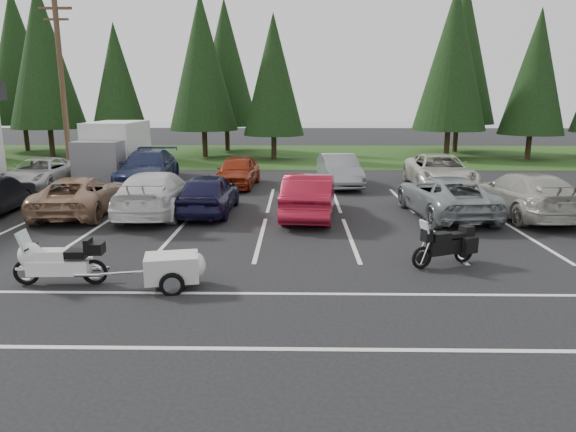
{
  "coord_description": "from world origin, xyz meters",
  "views": [
    {
      "loc": [
        1.58,
        -13.86,
        4.1
      ],
      "look_at": [
        1.35,
        -0.5,
        1.03
      ],
      "focal_mm": 32.0,
      "sensor_mm": 36.0,
      "label": 1
    }
  ],
  "objects_px": {
    "car_near_3": "(156,193)",
    "car_near_5": "(309,195)",
    "utility_pole": "(62,86)",
    "car_far_3": "(339,170)",
    "car_near_7": "(524,194)",
    "touring_motorcycle": "(59,257)",
    "box_truck": "(111,151)",
    "adventure_motorcycle": "(444,242)",
    "car_far_4": "(440,172)",
    "car_near_2": "(80,195)",
    "cargo_trailer": "(172,271)",
    "car_far_2": "(238,171)",
    "car_far_0": "(40,173)",
    "car_near_6": "(445,196)",
    "car_far_1": "(148,168)",
    "car_near_4": "(209,193)"
  },
  "relations": [
    {
      "from": "car_near_3",
      "to": "car_near_5",
      "type": "relative_size",
      "value": 1.14
    },
    {
      "from": "utility_pole",
      "to": "car_near_3",
      "type": "height_order",
      "value": "utility_pole"
    },
    {
      "from": "car_far_3",
      "to": "car_near_7",
      "type": "bearing_deg",
      "value": -51.73
    },
    {
      "from": "car_near_3",
      "to": "touring_motorcycle",
      "type": "relative_size",
      "value": 2.32
    },
    {
      "from": "car_near_3",
      "to": "touring_motorcycle",
      "type": "distance_m",
      "value": 7.24
    },
    {
      "from": "box_truck",
      "to": "adventure_motorcycle",
      "type": "relative_size",
      "value": 2.73
    },
    {
      "from": "car_far_4",
      "to": "touring_motorcycle",
      "type": "height_order",
      "value": "car_far_4"
    },
    {
      "from": "utility_pole",
      "to": "car_near_2",
      "type": "bearing_deg",
      "value": -64.28
    },
    {
      "from": "car_near_3",
      "to": "car_far_3",
      "type": "bearing_deg",
      "value": -139.13
    },
    {
      "from": "touring_motorcycle",
      "to": "cargo_trailer",
      "type": "xyz_separation_m",
      "value": [
        2.56,
        -0.15,
        -0.26
      ]
    },
    {
      "from": "car_near_2",
      "to": "car_far_2",
      "type": "xyz_separation_m",
      "value": [
        5.02,
        6.01,
        0.04
      ]
    },
    {
      "from": "car_far_3",
      "to": "car_far_2",
      "type": "bearing_deg",
      "value": 176.99
    },
    {
      "from": "car_near_3",
      "to": "car_near_5",
      "type": "height_order",
      "value": "car_near_3"
    },
    {
      "from": "utility_pole",
      "to": "box_truck",
      "type": "relative_size",
      "value": 1.61
    },
    {
      "from": "car_near_2",
      "to": "car_far_4",
      "type": "xyz_separation_m",
      "value": [
        14.47,
        5.68,
        0.09
      ]
    },
    {
      "from": "car_near_7",
      "to": "adventure_motorcycle",
      "type": "height_order",
      "value": "car_near_7"
    },
    {
      "from": "utility_pole",
      "to": "box_truck",
      "type": "height_order",
      "value": "utility_pole"
    },
    {
      "from": "car_near_3",
      "to": "car_far_0",
      "type": "distance_m",
      "value": 8.93
    },
    {
      "from": "car_near_6",
      "to": "car_far_3",
      "type": "bearing_deg",
      "value": -68.02
    },
    {
      "from": "box_truck",
      "to": "car_far_0",
      "type": "distance_m",
      "value": 3.74
    },
    {
      "from": "box_truck",
      "to": "car_near_7",
      "type": "distance_m",
      "value": 19.54
    },
    {
      "from": "car_far_1",
      "to": "car_near_3",
      "type": "bearing_deg",
      "value": -75.52
    },
    {
      "from": "car_near_5",
      "to": "car_far_3",
      "type": "distance_m",
      "value": 6.78
    },
    {
      "from": "car_near_7",
      "to": "touring_motorcycle",
      "type": "relative_size",
      "value": 2.33
    },
    {
      "from": "car_far_2",
      "to": "car_near_4",
      "type": "bearing_deg",
      "value": -89.67
    },
    {
      "from": "car_far_0",
      "to": "adventure_motorcycle",
      "type": "height_order",
      "value": "car_far_0"
    },
    {
      "from": "car_near_2",
      "to": "touring_motorcycle",
      "type": "relative_size",
      "value": 2.14
    },
    {
      "from": "utility_pole",
      "to": "touring_motorcycle",
      "type": "relative_size",
      "value": 3.88
    },
    {
      "from": "utility_pole",
      "to": "car_near_4",
      "type": "height_order",
      "value": "utility_pole"
    },
    {
      "from": "car_near_4",
      "to": "car_near_5",
      "type": "height_order",
      "value": "car_near_5"
    },
    {
      "from": "car_far_3",
      "to": "adventure_motorcycle",
      "type": "relative_size",
      "value": 2.23
    },
    {
      "from": "cargo_trailer",
      "to": "car_far_4",
      "type": "bearing_deg",
      "value": 42.36
    },
    {
      "from": "utility_pole",
      "to": "touring_motorcycle",
      "type": "height_order",
      "value": "utility_pole"
    },
    {
      "from": "car_far_3",
      "to": "cargo_trailer",
      "type": "relative_size",
      "value": 2.74
    },
    {
      "from": "car_near_6",
      "to": "car_far_2",
      "type": "height_order",
      "value": "car_far_2"
    },
    {
      "from": "box_truck",
      "to": "car_near_6",
      "type": "bearing_deg",
      "value": -29.38
    },
    {
      "from": "car_near_7",
      "to": "touring_motorcycle",
      "type": "height_order",
      "value": "car_near_7"
    },
    {
      "from": "car_far_0",
      "to": "car_far_3",
      "type": "relative_size",
      "value": 1.08
    },
    {
      "from": "car_near_3",
      "to": "car_near_6",
      "type": "distance_m",
      "value": 10.34
    },
    {
      "from": "car_near_5",
      "to": "car_far_2",
      "type": "distance_m",
      "value": 7.15
    },
    {
      "from": "box_truck",
      "to": "car_near_6",
      "type": "distance_m",
      "value": 17.08
    },
    {
      "from": "box_truck",
      "to": "car_far_2",
      "type": "height_order",
      "value": "box_truck"
    },
    {
      "from": "car_near_7",
      "to": "adventure_motorcycle",
      "type": "distance_m",
      "value": 7.19
    },
    {
      "from": "adventure_motorcycle",
      "to": "car_near_3",
      "type": "bearing_deg",
      "value": 123.11
    },
    {
      "from": "car_near_4",
      "to": "touring_motorcycle",
      "type": "xyz_separation_m",
      "value": [
        -2.11,
        -7.43,
        -0.1
      ]
    },
    {
      "from": "car_far_0",
      "to": "cargo_trailer",
      "type": "height_order",
      "value": "car_far_0"
    },
    {
      "from": "car_near_2",
      "to": "car_near_7",
      "type": "relative_size",
      "value": 0.92
    },
    {
      "from": "car_near_3",
      "to": "car_far_4",
      "type": "bearing_deg",
      "value": -154.59
    },
    {
      "from": "car_near_3",
      "to": "adventure_motorcycle",
      "type": "relative_size",
      "value": 2.62
    },
    {
      "from": "car_near_3",
      "to": "touring_motorcycle",
      "type": "height_order",
      "value": "car_near_3"
    }
  ]
}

